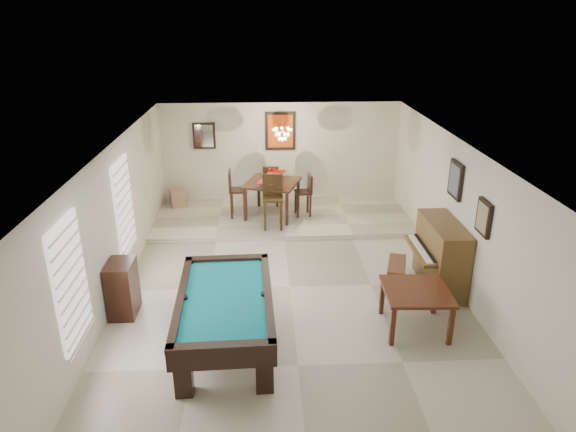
{
  "coord_description": "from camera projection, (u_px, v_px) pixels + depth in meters",
  "views": [
    {
      "loc": [
        -0.44,
        -8.2,
        4.66
      ],
      "look_at": [
        0.0,
        0.6,
        1.15
      ],
      "focal_mm": 32.0,
      "sensor_mm": 36.0,
      "label": 1
    }
  ],
  "objects": [
    {
      "name": "ground_plane",
      "position": [
        290.0,
        287.0,
        9.36
      ],
      "size": [
        6.0,
        9.0,
        0.02
      ],
      "primitive_type": "cube",
      "color": "beige"
    },
    {
      "name": "wall_back",
      "position": [
        280.0,
        154.0,
        13.05
      ],
      "size": [
        6.0,
        0.04,
        2.6
      ],
      "primitive_type": "cube",
      "color": "silver",
      "rests_on": "ground_plane"
    },
    {
      "name": "wall_front",
      "position": [
        315.0,
        406.0,
        4.7
      ],
      "size": [
        6.0,
        0.04,
        2.6
      ],
      "primitive_type": "cube",
      "color": "silver",
      "rests_on": "ground_plane"
    },
    {
      "name": "wall_left",
      "position": [
        114.0,
        224.0,
        8.73
      ],
      "size": [
        0.04,
        9.0,
        2.6
      ],
      "primitive_type": "cube",
      "color": "silver",
      "rests_on": "ground_plane"
    },
    {
      "name": "wall_right",
      "position": [
        460.0,
        218.0,
        9.01
      ],
      "size": [
        0.04,
        9.0,
        2.6
      ],
      "primitive_type": "cube",
      "color": "silver",
      "rests_on": "ground_plane"
    },
    {
      "name": "ceiling",
      "position": [
        290.0,
        147.0,
        8.39
      ],
      "size": [
        6.0,
        9.0,
        0.04
      ],
      "primitive_type": "cube",
      "color": "white",
      "rests_on": "wall_back"
    },
    {
      "name": "dining_step",
      "position": [
        283.0,
        217.0,
        12.35
      ],
      "size": [
        6.0,
        2.5,
        0.12
      ],
      "primitive_type": "cube",
      "color": "beige",
      "rests_on": "ground_plane"
    },
    {
      "name": "window_left_front",
      "position": [
        71.0,
        282.0,
        6.66
      ],
      "size": [
        0.06,
        1.0,
        1.7
      ],
      "primitive_type": "cube",
      "color": "white",
      "rests_on": "wall_left"
    },
    {
      "name": "window_left_rear",
      "position": [
        124.0,
        206.0,
        9.26
      ],
      "size": [
        0.06,
        1.0,
        1.7
      ],
      "primitive_type": "cube",
      "color": "white",
      "rests_on": "wall_left"
    },
    {
      "name": "pool_table",
      "position": [
        226.0,
        322.0,
        7.55
      ],
      "size": [
        1.45,
        2.56,
        0.84
      ],
      "primitive_type": null,
      "rotation": [
        0.0,
        0.0,
        0.03
      ],
      "color": "black",
      "rests_on": "ground_plane"
    },
    {
      "name": "square_table",
      "position": [
        415.0,
        309.0,
        8.01
      ],
      "size": [
        1.04,
        1.04,
        0.69
      ],
      "primitive_type": null,
      "rotation": [
        0.0,
        0.0,
        -0.04
      ],
      "color": "#371A0D",
      "rests_on": "ground_plane"
    },
    {
      "name": "upright_piano",
      "position": [
        433.0,
        255.0,
        9.16
      ],
      "size": [
        0.83,
        1.48,
        1.23
      ],
      "primitive_type": null,
      "color": "brown",
      "rests_on": "ground_plane"
    },
    {
      "name": "piano_bench",
      "position": [
        396.0,
        274.0,
        9.35
      ],
      "size": [
        0.53,
        0.85,
        0.44
      ],
      "primitive_type": "cube",
      "rotation": [
        0.0,
        0.0,
        -0.29
      ],
      "color": "brown",
      "rests_on": "ground_plane"
    },
    {
      "name": "apothecary_chest",
      "position": [
        123.0,
        288.0,
        8.37
      ],
      "size": [
        0.41,
        0.62,
        0.93
      ],
      "primitive_type": "cube",
      "color": "black",
      "rests_on": "ground_plane"
    },
    {
      "name": "dining_table",
      "position": [
        272.0,
        196.0,
        12.15
      ],
      "size": [
        1.47,
        1.47,
        0.96
      ],
      "primitive_type": null,
      "rotation": [
        0.0,
        0.0,
        -0.32
      ],
      "color": "black",
      "rests_on": "dining_step"
    },
    {
      "name": "flower_vase",
      "position": [
        272.0,
        172.0,
        11.93
      ],
      "size": [
        0.13,
        0.13,
        0.22
      ],
      "primitive_type": null,
      "rotation": [
        0.0,
        0.0,
        -0.03
      ],
      "color": "#AB0E0F",
      "rests_on": "dining_table"
    },
    {
      "name": "dining_chair_south",
      "position": [
        273.0,
        203.0,
        11.4
      ],
      "size": [
        0.45,
        0.45,
        1.2
      ],
      "primitive_type": null,
      "rotation": [
        0.0,
        0.0,
        -0.0
      ],
      "color": "black",
      "rests_on": "dining_step"
    },
    {
      "name": "dining_chair_north",
      "position": [
        271.0,
        185.0,
        12.82
      ],
      "size": [
        0.39,
        0.39,
        1.04
      ],
      "primitive_type": null,
      "rotation": [
        0.0,
        0.0,
        3.13
      ],
      "color": "black",
      "rests_on": "dining_step"
    },
    {
      "name": "dining_chair_west",
      "position": [
        239.0,
        194.0,
        12.06
      ],
      "size": [
        0.42,
        0.42,
        1.13
      ],
      "primitive_type": null,
      "rotation": [
        0.0,
        0.0,
        1.58
      ],
      "color": "black",
      "rests_on": "dining_step"
    },
    {
      "name": "dining_chair_east",
      "position": [
        303.0,
        195.0,
        12.15
      ],
      "size": [
        0.42,
        0.42,
        1.01
      ],
      "primitive_type": null,
      "rotation": [
        0.0,
        0.0,
        -1.44
      ],
      "color": "black",
      "rests_on": "dining_step"
    },
    {
      "name": "corner_bench",
      "position": [
        178.0,
        198.0,
        12.87
      ],
      "size": [
        0.48,
        0.54,
        0.41
      ],
      "primitive_type": "cube",
      "rotation": [
        0.0,
        0.0,
        0.3
      ],
      "color": "#A87A5B",
      "rests_on": "dining_step"
    },
    {
      "name": "chandelier",
      "position": [
        282.0,
        130.0,
        11.51
      ],
      "size": [
        0.44,
        0.44,
        0.6
      ],
      "primitive_type": null,
      "color": "#FFE5B2",
      "rests_on": "ceiling"
    },
    {
      "name": "back_painting",
      "position": [
        280.0,
        131.0,
        12.79
      ],
      "size": [
        0.75,
        0.06,
        0.95
      ],
      "primitive_type": "cube",
      "color": "#D84C14",
      "rests_on": "wall_back"
    },
    {
      "name": "back_mirror",
      "position": [
        204.0,
        136.0,
        12.74
      ],
      "size": [
        0.55,
        0.06,
        0.65
      ],
      "primitive_type": "cube",
      "color": "white",
      "rests_on": "wall_back"
    },
    {
      "name": "right_picture_upper",
      "position": [
        456.0,
        180.0,
        9.06
      ],
      "size": [
        0.06,
        0.55,
        0.65
      ],
      "primitive_type": "cube",
      "color": "slate",
      "rests_on": "wall_right"
    },
    {
      "name": "right_picture_lower",
      "position": [
        484.0,
        218.0,
        7.93
      ],
      "size": [
        0.06,
        0.45,
        0.55
      ],
      "primitive_type": "cube",
      "color": "gray",
      "rests_on": "wall_right"
    }
  ]
}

